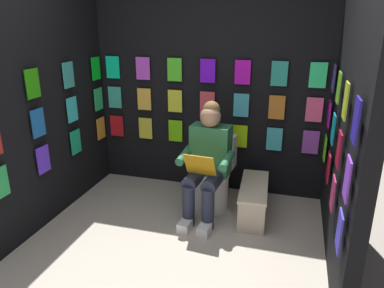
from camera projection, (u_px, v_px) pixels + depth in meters
display_wall_back at (209, 98)px, 4.21m from camera, size 2.77×0.14×2.19m
display_wall_left at (348, 133)px, 2.89m from camera, size 0.14×2.01×2.19m
display_wall_right at (48, 111)px, 3.61m from camera, size 0.14×2.01×2.19m
toilet at (213, 177)px, 3.96m from camera, size 0.42×0.57×0.77m
person_reading at (207, 161)px, 3.67m from camera, size 0.55×0.71×1.19m
comic_longbox_near at (253, 200)px, 3.79m from camera, size 0.32×0.81×0.34m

